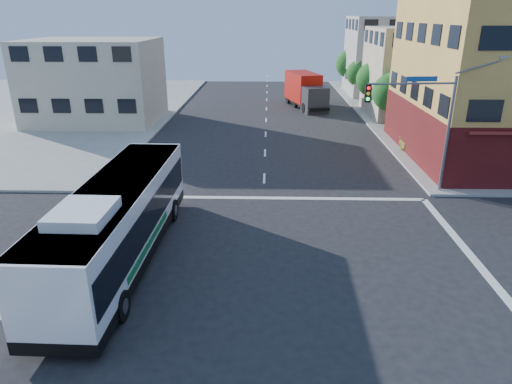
{
  "coord_description": "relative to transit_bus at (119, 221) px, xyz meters",
  "views": [
    {
      "loc": [
        0.23,
        -15.69,
        10.23
      ],
      "look_at": [
        -0.31,
        4.1,
        2.49
      ],
      "focal_mm": 32.0,
      "sensor_mm": 36.0,
      "label": 1
    }
  ],
  "objects": [
    {
      "name": "signal_mast_ne",
      "position": [
        15.25,
        8.62,
        3.05
      ],
      "size": [
        7.91,
        1.13,
        8.07
      ],
      "color": "slate",
      "rests_on": "ground"
    },
    {
      "name": "ground",
      "position": [
        6.17,
        -2.0,
        -1.93
      ],
      "size": [
        120.0,
        120.0,
        0.0
      ],
      "primitive_type": "plane",
      "color": "black",
      "rests_on": "ground"
    },
    {
      "name": "building_east_near",
      "position": [
        23.15,
        31.98,
        2.58
      ],
      "size": [
        12.06,
        10.06,
        9.0
      ],
      "color": "beige",
      "rests_on": "ground"
    },
    {
      "name": "transit_bus",
      "position": [
        0.0,
        0.0,
        0.0
      ],
      "size": [
        3.17,
        13.36,
        3.94
      ],
      "rotation": [
        0.0,
        0.0,
        -0.02
      ],
      "color": "black",
      "rests_on": "ground"
    },
    {
      "name": "street_tree_b",
      "position": [
        18.07,
        33.92,
        1.83
      ],
      "size": [
        3.8,
        3.8,
        5.79
      ],
      "color": "#352413",
      "rests_on": "ground"
    },
    {
      "name": "street_tree_c",
      "position": [
        18.07,
        41.92,
        1.53
      ],
      "size": [
        3.4,
        3.4,
        5.29
      ],
      "color": "#352413",
      "rests_on": "ground"
    },
    {
      "name": "parked_car",
      "position": [
        17.94,
        19.11,
        -1.18
      ],
      "size": [
        2.04,
        4.5,
        1.5
      ],
      "primitive_type": "imported",
      "rotation": [
        0.0,
        0.0,
        -0.06
      ],
      "color": "gold",
      "rests_on": "ground"
    },
    {
      "name": "box_truck",
      "position": [
        10.71,
        35.91,
        -0.04
      ],
      "size": [
        4.7,
        8.99,
        3.89
      ],
      "rotation": [
        0.0,
        0.0,
        0.27
      ],
      "color": "#2A2A30",
      "rests_on": "ground"
    },
    {
      "name": "building_west",
      "position": [
        -10.85,
        27.98,
        2.08
      ],
      "size": [
        12.06,
        10.06,
        8.0
      ],
      "color": "beige",
      "rests_on": "ground"
    },
    {
      "name": "building_east_far",
      "position": [
        23.15,
        45.98,
        3.08
      ],
      "size": [
        12.06,
        10.06,
        10.0
      ],
      "color": "#A8A8A3",
      "rests_on": "ground"
    },
    {
      "name": "street_tree_a",
      "position": [
        18.07,
        25.92,
        1.66
      ],
      "size": [
        3.6,
        3.6,
        5.53
      ],
      "color": "#352413",
      "rests_on": "ground"
    },
    {
      "name": "street_tree_d",
      "position": [
        18.07,
        49.92,
        1.95
      ],
      "size": [
        4.0,
        4.0,
        6.03
      ],
      "color": "#352413",
      "rests_on": "ground"
    }
  ]
}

